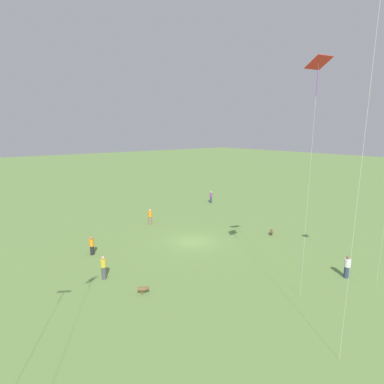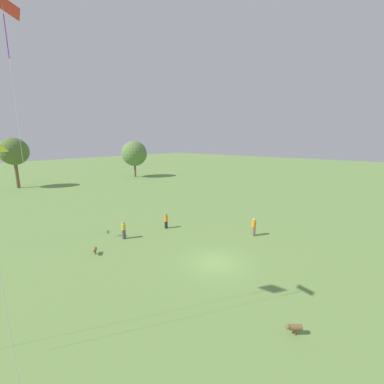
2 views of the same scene
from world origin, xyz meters
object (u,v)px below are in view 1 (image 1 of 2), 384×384
person_1 (92,246)px  person_3 (104,268)px  dog_1 (143,289)px  dog_0 (272,232)px  kite_2 (318,72)px  person_4 (211,197)px  person_0 (150,217)px  person_2 (347,267)px

person_1 → person_3: size_ratio=0.94×
dog_1 → dog_0: bearing=131.7°
kite_2 → dog_0: (8.39, -8.19, -13.29)m
person_4 → dog_1: 25.99m
person_0 → person_3: 12.84m
person_0 → person_2: (-19.79, -4.78, -0.07)m
person_1 → person_4: (7.68, -20.65, 0.08)m
person_4 → dog_1: bearing=-14.2°
person_3 → dog_0: (-1.83, -17.06, -0.46)m
person_0 → person_2: person_0 is taller
person_0 → person_1: bearing=143.8°
person_2 → dog_1: person_2 is taller
kite_2 → person_2: bearing=-126.6°
person_1 → person_0: bearing=-91.0°
person_2 → dog_1: (7.12, 12.78, -0.42)m
person_0 → person_1: 9.28m
person_4 → dog_0: person_4 is taller
person_1 → person_4: bearing=-97.6°
person_2 → person_3: bearing=-160.6°
person_3 → person_0: bearing=9.7°
person_2 → kite_2: 13.84m
dog_0 → person_2: bearing=118.9°
kite_2 → person_3: bearing=10.7°
person_3 → kite_2: (-10.22, -8.88, 12.82)m
person_3 → dog_0: bearing=-41.0°
person_2 → person_3: size_ratio=0.96×
person_1 → person_3: person_3 is taller
person_2 → dog_0: bearing=127.9°
person_0 → dog_0: bearing=-117.1°
person_1 → person_3: 4.87m
dog_1 → kite_2: bearing=84.7°
person_4 → dog_0: size_ratio=2.42×
person_2 → person_3: (10.78, 13.94, 0.05)m
person_3 → dog_0: 17.17m
person_1 → kite_2: bearing=-180.0°
dog_0 → dog_1: 16.01m
person_1 → dog_0: bearing=-140.2°
person_2 → dog_0: size_ratio=2.29×
person_0 → kite_2: (-19.22, 0.28, 12.79)m
person_2 → dog_0: 9.49m
dog_0 → person_0: bearing=-5.8°
person_1 → person_4: 22.03m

